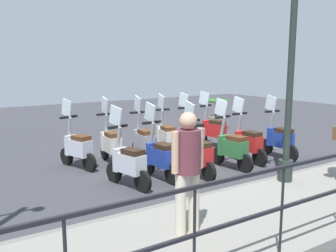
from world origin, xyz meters
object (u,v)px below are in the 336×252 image
at_px(potted_palm, 216,116).
at_px(scooter_far_3, 143,140).
at_px(scooter_near_2, 231,147).
at_px(scooter_far_0, 213,130).
at_px(scooter_near_1, 247,142).
at_px(scooter_far_1, 191,133).
at_px(scooter_near_4, 160,156).
at_px(scooter_near_3, 198,154).
at_px(scooter_far_2, 166,136).
at_px(scooter_near_5, 128,162).
at_px(scooter_far_4, 111,143).
at_px(pedestrian_distant, 188,164).
at_px(scooter_near_0, 279,139).
at_px(lamp_post_near, 291,70).
at_px(scooter_far_5, 77,147).

xyz_separation_m(potted_palm, scooter_far_3, (-2.36, 4.28, 0.04)).
relative_size(potted_palm, scooter_near_2, 0.69).
bearing_deg(scooter_far_0, scooter_near_1, 155.74).
relative_size(scooter_near_1, scooter_far_1, 1.00).
bearing_deg(scooter_near_4, scooter_near_3, -112.73).
bearing_deg(scooter_near_2, scooter_far_2, 10.69).
distance_m(scooter_near_5, scooter_far_2, 2.58).
bearing_deg(scooter_far_4, scooter_near_2, -127.82).
distance_m(pedestrian_distant, scooter_near_0, 5.14).
bearing_deg(potted_palm, scooter_far_0, 137.95).
height_order(scooter_far_1, scooter_far_3, same).
height_order(scooter_near_3, scooter_far_3, same).
xyz_separation_m(lamp_post_near, potted_palm, (5.61, -3.08, -1.76)).
distance_m(pedestrian_distant, scooter_far_2, 4.81).
height_order(scooter_near_4, scooter_far_3, same).
bearing_deg(scooter_far_1, scooter_far_4, 84.66).
bearing_deg(scooter_near_4, lamp_post_near, -140.39).
distance_m(pedestrian_distant, scooter_near_3, 3.03).
bearing_deg(scooter_far_0, scooter_near_4, 110.36).
bearing_deg(scooter_near_4, pedestrian_distant, 151.22).
distance_m(lamp_post_near, potted_palm, 6.63).
bearing_deg(scooter_near_3, scooter_near_1, -78.15).
xyz_separation_m(lamp_post_near, pedestrian_distant, (-0.78, 2.83, -1.13)).
height_order(scooter_near_1, scooter_near_2, same).
distance_m(scooter_near_1, scooter_near_5, 3.16).
relative_size(scooter_near_5, scooter_far_1, 1.00).
bearing_deg(pedestrian_distant, scooter_near_0, 114.38).
xyz_separation_m(scooter_near_4, scooter_far_3, (1.50, -0.47, 0.00)).
distance_m(scooter_near_0, scooter_near_3, 2.61).
bearing_deg(scooter_far_1, scooter_near_2, 166.49).
relative_size(scooter_far_0, scooter_far_2, 1.00).
relative_size(pedestrian_distant, scooter_near_5, 1.03).
bearing_deg(scooter_near_3, scooter_far_1, -29.88).
bearing_deg(lamp_post_near, scooter_far_4, 30.49).
xyz_separation_m(pedestrian_distant, scooter_near_2, (2.32, -2.89, -0.60)).
distance_m(scooter_near_3, scooter_near_4, 0.80).
distance_m(scooter_far_1, scooter_far_4, 2.33).
bearing_deg(scooter_far_0, scooter_near_0, -174.68).
bearing_deg(scooter_near_3, scooter_near_4, 75.01).
bearing_deg(scooter_far_3, scooter_near_5, 148.23).
xyz_separation_m(pedestrian_distant, scooter_near_3, (2.27, -1.92, -0.60)).
distance_m(scooter_near_5, scooter_far_3, 1.99).
bearing_deg(scooter_far_5, scooter_far_2, -107.81).
height_order(scooter_near_4, scooter_far_5, same).
relative_size(potted_palm, scooter_far_5, 0.69).
bearing_deg(scooter_near_2, scooter_near_0, -93.79).
bearing_deg(pedestrian_distant, scooter_far_0, 133.47).
distance_m(scooter_near_2, scooter_near_4, 1.75).
xyz_separation_m(lamp_post_near, scooter_near_2, (1.54, -0.07, -1.72)).
xyz_separation_m(scooter_near_5, scooter_far_3, (1.57, -1.22, 0.00)).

